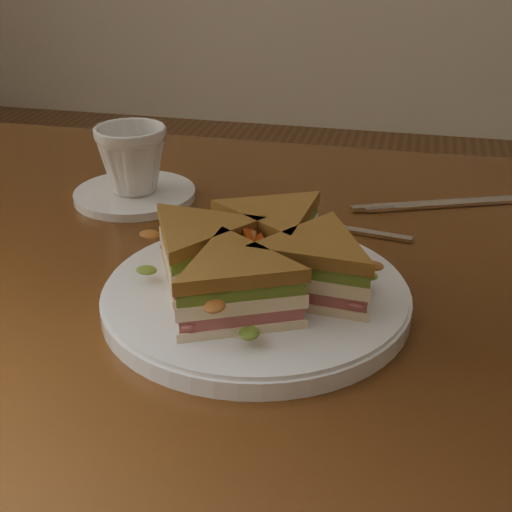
# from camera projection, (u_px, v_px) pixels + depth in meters

# --- Properties ---
(table) EXTENTS (1.20, 0.80, 0.75)m
(table) POSITION_uv_depth(u_px,v_px,m) (318.00, 358.00, 0.74)
(table) COLOR #391E0D
(table) RESTS_ON ground
(plate) EXTENTS (0.27, 0.27, 0.02)m
(plate) POSITION_uv_depth(u_px,v_px,m) (256.00, 298.00, 0.64)
(plate) COLOR white
(plate) RESTS_ON table
(sandwich_wedges) EXTENTS (0.24, 0.24, 0.06)m
(sandwich_wedges) POSITION_uv_depth(u_px,v_px,m) (256.00, 261.00, 0.62)
(sandwich_wedges) COLOR #FDE6BB
(sandwich_wedges) RESTS_ON plate
(crisps_mound) EXTENTS (0.09, 0.09, 0.05)m
(crisps_mound) POSITION_uv_depth(u_px,v_px,m) (256.00, 265.00, 0.62)
(crisps_mound) COLOR #D7541B
(crisps_mound) RESTS_ON plate
(spoon) EXTENTS (0.18, 0.05, 0.01)m
(spoon) POSITION_uv_depth(u_px,v_px,m) (291.00, 219.00, 0.80)
(spoon) COLOR silver
(spoon) RESTS_ON table
(knife) EXTENTS (0.20, 0.09, 0.00)m
(knife) POSITION_uv_depth(u_px,v_px,m) (433.00, 205.00, 0.84)
(knife) COLOR silver
(knife) RESTS_ON table
(saucer) EXTENTS (0.15, 0.15, 0.01)m
(saucer) POSITION_uv_depth(u_px,v_px,m) (135.00, 194.00, 0.87)
(saucer) COLOR white
(saucer) RESTS_ON table
(coffee_cup) EXTENTS (0.11, 0.11, 0.08)m
(coffee_cup) POSITION_uv_depth(u_px,v_px,m) (132.00, 159.00, 0.85)
(coffee_cup) COLOR white
(coffee_cup) RESTS_ON saucer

